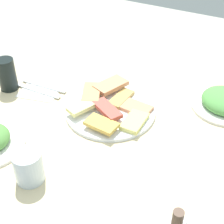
# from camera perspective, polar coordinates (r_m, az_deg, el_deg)

# --- Properties ---
(dining_table) EXTENTS (1.10, 0.94, 0.75)m
(dining_table) POSITION_cam_1_polar(r_m,az_deg,el_deg) (1.16, 0.18, -5.03)
(dining_table) COLOR beige
(dining_table) RESTS_ON ground_plane
(pide_platter) EXTENTS (0.31, 0.32, 0.05)m
(pide_platter) POSITION_cam_1_polar(r_m,az_deg,el_deg) (1.15, -0.22, 0.67)
(pide_platter) COLOR white
(pide_platter) RESTS_ON dining_table
(soda_can) EXTENTS (0.07, 0.07, 0.12)m
(soda_can) POSITION_cam_1_polar(r_m,az_deg,el_deg) (1.30, -17.42, 6.03)
(soda_can) COLOR black
(soda_can) RESTS_ON dining_table
(drinking_glass) EXTENTS (0.08, 0.08, 0.09)m
(drinking_glass) POSITION_cam_1_polar(r_m,az_deg,el_deg) (0.93, -13.93, -8.97)
(drinking_glass) COLOR silver
(drinking_glass) RESTS_ON dining_table
(paper_napkin) EXTENTS (0.17, 0.17, 0.00)m
(paper_napkin) POSITION_cam_1_polar(r_m,az_deg,el_deg) (1.30, -11.88, 3.78)
(paper_napkin) COLOR white
(paper_napkin) RESTS_ON dining_table
(fork) EXTENTS (0.19, 0.02, 0.00)m
(fork) POSITION_cam_1_polar(r_m,az_deg,el_deg) (1.31, -11.42, 4.32)
(fork) COLOR silver
(fork) RESTS_ON paper_napkin
(spoon) EXTENTS (0.19, 0.02, 0.00)m
(spoon) POSITION_cam_1_polar(r_m,az_deg,el_deg) (1.29, -12.39, 3.53)
(spoon) COLOR silver
(spoon) RESTS_ON paper_napkin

